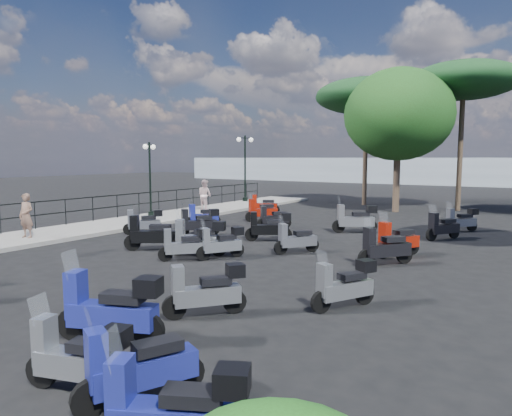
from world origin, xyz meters
The scene contains 34 objects.
ground centered at (0.00, 0.00, 0.00)m, with size 120.00×120.00×0.00m, color black.
sidewalk centered at (-6.50, 3.00, 0.07)m, with size 3.00×30.00×0.15m, color slate.
railing centered at (-7.80, 2.80, 0.90)m, with size 0.04×26.04×1.10m.
lamp_post_1 centered at (-7.09, 4.96, 2.19)m, with size 0.52×1.01×3.58m.
lamp_post_2 centered at (-7.46, 13.76, 2.59)m, with size 0.64×1.20×4.27m.
woman centered at (-6.19, -1.92, 0.94)m, with size 0.58×0.38×1.58m, color brown.
pedestrian_far centered at (-6.38, 8.28, 0.98)m, with size 0.80×0.63×1.65m, color beige.
scooter_2 centered at (-1.32, -0.64, 0.51)m, with size 1.59×1.15×1.47m.
scooter_3 centered at (-3.91, 1.48, 0.47)m, with size 1.12×1.28×1.24m.
scooter_4 centered at (-3.26, 4.26, 0.44)m, with size 0.95×1.40×1.27m.
scooter_5 centered at (-3.39, 9.52, 0.46)m, with size 1.55×0.86×1.31m.
scooter_8 centered at (0.44, -0.40, 0.53)m, with size 1.63×1.01×1.41m.
scooter_9 centered at (-1.88, 2.39, 0.50)m, with size 1.17×1.41×1.33m.
scooter_10 centered at (0.99, 2.84, 0.51)m, with size 1.48×1.11×1.35m.
scooter_11 centered at (-2.00, 7.09, 0.47)m, with size 1.08×1.46×1.36m.
scooter_13 centered at (3.53, -6.28, 0.56)m, with size 1.77×0.93×1.48m.
scooter_14 centered at (0.54, -1.14, 0.45)m, with size 1.14×1.21×1.21m.
scooter_15 centered at (1.27, -0.37, 0.45)m, with size 0.92×1.36×1.20m.
scooter_16 centered at (-0.44, 5.55, 0.42)m, with size 1.08×1.19×1.21m.
scooter_17 centered at (2.92, 6.28, 0.54)m, with size 1.58×1.17×1.44m.
scooter_18 centered at (4.47, -7.56, 0.46)m, with size 1.50×0.69×1.22m.
scooter_19 centered at (4.02, -4.47, 0.48)m, with size 1.15×1.33×1.28m.
scooter_20 centered at (2.77, 1.49, 0.42)m, with size 0.99×1.29×1.22m.
scooter_21 centered at (5.56, 2.73, 0.48)m, with size 0.99×1.57×1.38m.
scooter_22 centered at (6.37, -7.87, 0.49)m, with size 1.52×0.92×1.31m.
scooter_23 centered at (5.30, -7.35, 0.45)m, with size 0.87×1.53×1.31m.
scooter_24 centered at (6.04, -2.65, 0.46)m, with size 0.90×1.40×1.22m.
scooter_25 centered at (5.59, 1.41, 0.48)m, with size 1.16×1.44×1.39m.
scooter_26 centered at (6.15, 6.50, 0.45)m, with size 0.96×1.45×1.30m.
scooter_27 centered at (6.41, 8.82, 0.47)m, with size 1.18×1.23×1.23m.
broadleaf_tree centered at (2.24, 14.31, 5.30)m, with size 5.86×5.86×7.80m.
pine_0 centered at (5.04, 16.78, 7.17)m, with size 5.93×5.93×8.23m.
pine_2 centered at (-0.54, 17.09, 6.77)m, with size 6.38×6.38×7.91m.
distant_hills centered at (0.00, 45.00, 1.50)m, with size 70.00×8.00×3.00m, color gray.
Camera 1 is at (9.32, -10.96, 2.97)m, focal length 32.00 mm.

